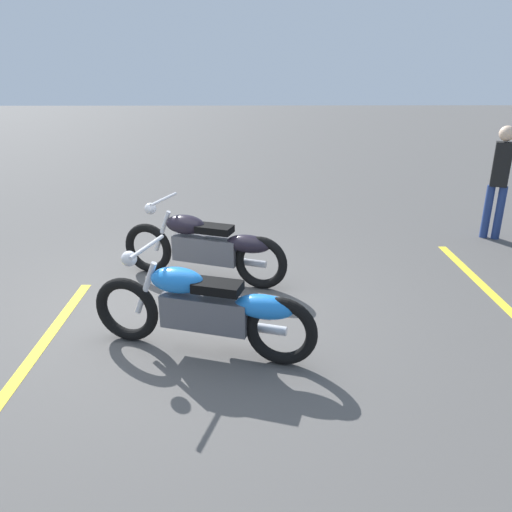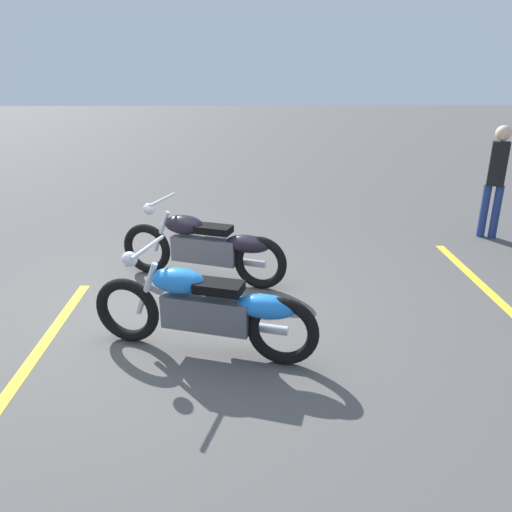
% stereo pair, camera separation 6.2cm
% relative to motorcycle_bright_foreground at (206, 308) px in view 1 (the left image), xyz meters
% --- Properties ---
extents(ground_plane, '(60.00, 60.00, 0.00)m').
position_rel_motorcycle_bright_foreground_xyz_m(ground_plane, '(-0.56, 0.87, -0.46)').
color(ground_plane, '#514F4C').
extents(motorcycle_bright_foreground, '(2.17, 0.82, 1.04)m').
position_rel_motorcycle_bright_foreground_xyz_m(motorcycle_bright_foreground, '(0.00, 0.00, 0.00)').
color(motorcycle_bright_foreground, black).
rests_on(motorcycle_bright_foreground, ground).
extents(motorcycle_dark_foreground, '(2.13, 0.90, 1.04)m').
position_rel_motorcycle_bright_foreground_xyz_m(motorcycle_dark_foreground, '(-0.13, 1.71, 0.00)').
color(motorcycle_dark_foreground, black).
rests_on(motorcycle_dark_foreground, ground).
extents(bystander_secondary, '(0.30, 0.28, 1.75)m').
position_rel_motorcycle_bright_foreground_xyz_m(bystander_secondary, '(4.23, 3.34, 0.51)').
color(bystander_secondary, navy).
rests_on(bystander_secondary, ground).
extents(parking_stripe_near, '(0.12, 3.20, 0.01)m').
position_rel_motorcycle_bright_foreground_xyz_m(parking_stripe_near, '(-1.65, -0.03, -0.46)').
color(parking_stripe_near, yellow).
rests_on(parking_stripe_near, ground).
extents(parking_stripe_mid, '(0.12, 3.20, 0.01)m').
position_rel_motorcycle_bright_foreground_xyz_m(parking_stripe_mid, '(3.33, 1.32, -0.46)').
color(parking_stripe_mid, yellow).
rests_on(parking_stripe_mid, ground).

